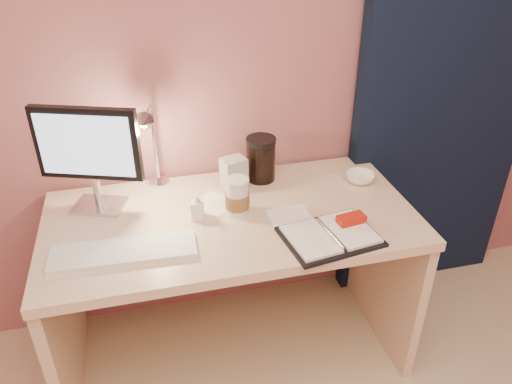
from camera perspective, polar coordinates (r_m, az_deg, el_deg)
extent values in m
plane|color=#9F5C63|center=(2.02, -5.42, 15.59)|extent=(3.50, 0.00, 3.50)
cube|color=black|center=(2.39, 21.33, 12.38)|extent=(0.85, 0.08, 2.20)
cube|color=beige|center=(1.91, -2.85, -3.17)|extent=(1.40, 0.70, 0.04)
cube|color=beige|center=(2.15, -21.15, -13.51)|extent=(0.04, 0.66, 0.69)
cube|color=beige|center=(2.33, 14.22, -8.29)|extent=(0.04, 0.66, 0.69)
cube|color=beige|center=(2.35, -4.25, -5.05)|extent=(1.32, 0.03, 0.55)
cube|color=silver|center=(2.03, -17.40, -1.47)|extent=(0.23, 0.19, 0.01)
cylinder|color=silver|center=(2.01, -17.66, -0.06)|extent=(0.03, 0.03, 0.10)
cube|color=black|center=(1.91, -18.65, 5.39)|extent=(0.38, 0.16, 0.28)
cube|color=#B5D7F6|center=(1.89, -18.41, 5.12)|extent=(0.33, 0.12, 0.23)
cube|color=white|center=(1.75, -14.87, -6.63)|extent=(0.49, 0.17, 0.02)
cube|color=black|center=(1.79, 8.46, -5.08)|extent=(0.36, 0.29, 0.01)
cube|color=white|center=(1.75, 6.23, -5.39)|extent=(0.17, 0.23, 0.01)
cube|color=white|center=(1.82, 10.67, -4.21)|extent=(0.17, 0.23, 0.01)
cube|color=#BA2C0F|center=(1.84, 10.82, -3.05)|extent=(0.11, 0.07, 0.03)
cube|color=white|center=(1.88, 4.02, -2.99)|extent=(0.16, 0.16, 0.00)
cube|color=white|center=(1.97, -4.75, -1.31)|extent=(0.20, 0.20, 0.00)
cylinder|color=silver|center=(1.87, -2.15, -0.68)|extent=(0.08, 0.08, 0.14)
cylinder|color=brown|center=(1.88, -2.15, -0.96)|extent=(0.09, 0.09, 0.06)
cylinder|color=silver|center=(1.83, -2.20, 1.29)|extent=(0.09, 0.09, 0.01)
imported|color=white|center=(2.15, 11.82, 1.62)|extent=(0.13, 0.13, 0.04)
imported|color=silver|center=(1.86, -6.75, -1.56)|extent=(0.05, 0.05, 0.11)
cylinder|color=black|center=(2.10, 0.56, 3.56)|extent=(0.12, 0.12, 0.17)
cube|color=beige|center=(2.03, -2.55, 2.03)|extent=(0.11, 0.10, 0.14)
cylinder|color=silver|center=(2.13, -10.99, 1.08)|extent=(0.09, 0.09, 0.01)
cylinder|color=silver|center=(2.05, -11.47, 5.26)|extent=(0.01, 0.01, 0.33)
cone|color=silver|center=(1.85, -10.54, 7.92)|extent=(0.08, 0.07, 0.07)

